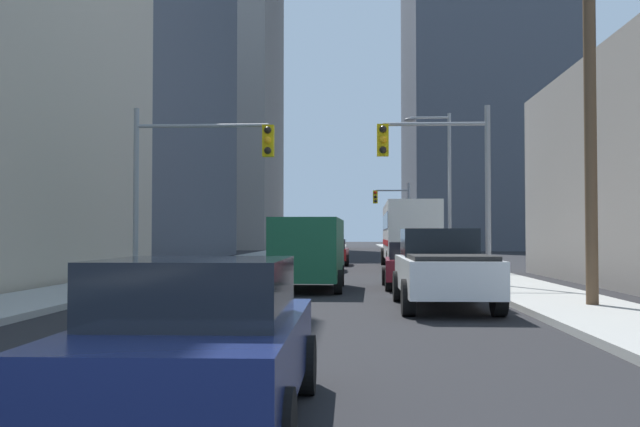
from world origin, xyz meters
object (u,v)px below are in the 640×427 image
at_px(city_bus, 409,232).
at_px(traffic_signal_near_right, 439,165).
at_px(sedan_navy, 199,341).
at_px(traffic_signal_far_right, 393,208).
at_px(pickup_truck_white, 443,269).
at_px(cargo_van_green, 309,249).
at_px(sedan_grey, 322,255).
at_px(sedan_maroon, 413,265).
at_px(sedan_red, 332,252).
at_px(traffic_signal_near_left, 197,165).

distance_m(city_bus, traffic_signal_near_right, 14.94).
distance_m(sedan_navy, traffic_signal_far_right, 52.38).
bearing_deg(sedan_navy, city_bus, 82.42).
height_order(pickup_truck_white, traffic_signal_far_right, traffic_signal_far_right).
height_order(pickup_truck_white, cargo_van_green, cargo_van_green).
bearing_deg(sedan_grey, sedan_navy, -89.55).
relative_size(sedan_navy, sedan_grey, 1.00).
distance_m(sedan_navy, sedan_maroon, 17.58).
bearing_deg(city_bus, sedan_grey, -142.19).
distance_m(sedan_navy, sedan_red, 35.50).
distance_m(sedan_red, traffic_signal_near_left, 18.99).
relative_size(pickup_truck_white, sedan_navy, 1.28).
xyz_separation_m(pickup_truck_white, sedan_grey, (-3.73, 17.61, -0.16)).
xyz_separation_m(sedan_red, traffic_signal_near_left, (-3.93, -18.28, 3.32)).
distance_m(cargo_van_green, traffic_signal_far_right, 36.07).
relative_size(pickup_truck_white, traffic_signal_far_right, 0.90).
bearing_deg(pickup_truck_white, city_bus, 87.96).
xyz_separation_m(city_bus, traffic_signal_near_left, (-8.13, -14.79, 2.16)).
height_order(sedan_navy, sedan_grey, same).
distance_m(city_bus, sedan_grey, 5.79).
bearing_deg(traffic_signal_far_right, sedan_maroon, -91.97).
height_order(traffic_signal_near_right, traffic_signal_far_right, same).
xyz_separation_m(pickup_truck_white, cargo_van_green, (-3.56, 5.48, 0.35)).
height_order(sedan_maroon, traffic_signal_near_left, traffic_signal_near_left).
relative_size(pickup_truck_white, sedan_maroon, 1.27).
distance_m(sedan_grey, traffic_signal_near_right, 12.57).
distance_m(traffic_signal_near_left, traffic_signal_far_right, 35.86).
xyz_separation_m(sedan_navy, sedan_maroon, (3.31, 17.27, 0.00)).
bearing_deg(sedan_grey, pickup_truck_white, -78.04).
xyz_separation_m(city_bus, cargo_van_green, (-4.31, -15.60, -0.64)).
bearing_deg(traffic_signal_near_left, traffic_signal_near_right, -0.00).
relative_size(city_bus, sedan_navy, 2.74).
relative_size(cargo_van_green, traffic_signal_far_right, 0.88).
relative_size(sedan_navy, sedan_maroon, 0.99).
relative_size(cargo_van_green, traffic_signal_near_left, 0.88).
distance_m(cargo_van_green, traffic_signal_near_left, 4.81).
height_order(city_bus, sedan_navy, city_bus).
bearing_deg(traffic_signal_near_right, sedan_red, 102.69).
relative_size(cargo_van_green, sedan_maroon, 1.23).
bearing_deg(pickup_truck_white, traffic_signal_near_right, 83.91).
xyz_separation_m(cargo_van_green, sedan_maroon, (3.37, 0.86, -0.52)).
height_order(sedan_navy, traffic_signal_near_right, traffic_signal_near_right).
relative_size(sedan_navy, traffic_signal_near_right, 0.70).
relative_size(city_bus, sedan_maroon, 2.70).
bearing_deg(traffic_signal_near_right, city_bus, 89.69).
bearing_deg(cargo_van_green, sedan_grey, 90.81).
xyz_separation_m(sedan_maroon, sedan_grey, (-3.54, 11.26, 0.00)).
bearing_deg(sedan_maroon, traffic_signal_near_right, -3.42).
distance_m(pickup_truck_white, sedan_navy, 11.47).
xyz_separation_m(traffic_signal_near_left, traffic_signal_far_right, (8.39, 34.87, -0.08)).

